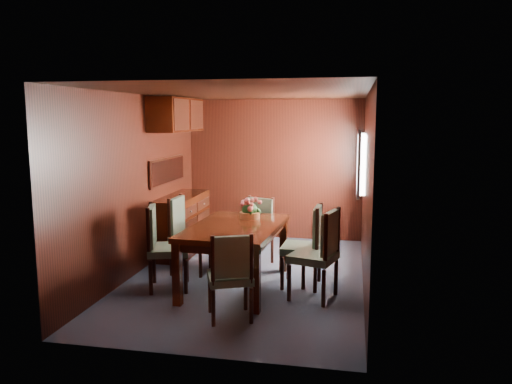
% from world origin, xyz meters
% --- Properties ---
extents(ground, '(4.50, 4.50, 0.00)m').
position_xyz_m(ground, '(0.00, 0.00, 0.00)').
color(ground, '#404557').
rests_on(ground, ground).
extents(room_shell, '(3.06, 4.52, 2.41)m').
position_xyz_m(room_shell, '(-0.10, 0.33, 1.63)').
color(room_shell, black).
rests_on(room_shell, ground).
extents(sideboard, '(0.48, 1.40, 0.90)m').
position_xyz_m(sideboard, '(-1.25, 1.00, 0.45)').
color(sideboard, '#341106').
rests_on(sideboard, ground).
extents(dining_table, '(1.13, 1.72, 0.78)m').
position_xyz_m(dining_table, '(-0.06, -0.38, 0.67)').
color(dining_table, '#341106').
rests_on(dining_table, ground).
extents(chair_left_near, '(0.61, 0.62, 1.05)m').
position_xyz_m(chair_left_near, '(-0.93, -0.63, 0.58)').
color(chair_left_near, black).
rests_on(chair_left_near, ground).
extents(chair_left_far, '(0.48, 0.50, 1.04)m').
position_xyz_m(chair_left_far, '(-0.88, 0.09, 0.58)').
color(chair_left_far, black).
rests_on(chair_left_far, ground).
extents(chair_right_near, '(0.60, 0.62, 1.06)m').
position_xyz_m(chair_right_near, '(0.99, -0.62, 0.59)').
color(chair_right_near, black).
rests_on(chair_right_near, ground).
extents(chair_right_far, '(0.49, 0.51, 1.03)m').
position_xyz_m(chair_right_far, '(0.81, -0.20, 0.57)').
color(chair_right_far, black).
rests_on(chair_right_far, ground).
extents(chair_head, '(0.57, 0.56, 0.94)m').
position_xyz_m(chair_head, '(0.14, -1.42, 0.52)').
color(chair_head, black).
rests_on(chair_head, ground).
extents(chair_foot, '(0.58, 0.57, 0.96)m').
position_xyz_m(chair_foot, '(-0.01, 0.67, 0.53)').
color(chair_foot, black).
rests_on(chair_foot, ground).
extents(flower_centerpiece, '(0.29, 0.29, 0.29)m').
position_xyz_m(flower_centerpiece, '(0.02, 0.07, 0.92)').
color(flower_centerpiece, '#C8713D').
rests_on(flower_centerpiece, dining_table).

